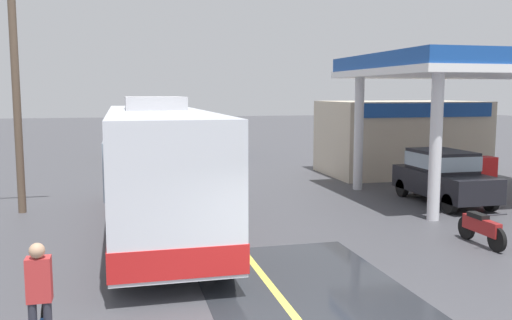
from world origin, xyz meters
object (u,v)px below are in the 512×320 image
car_trailing_behind_bus (141,140)px  motorcycle_parked_forecourt (481,228)px  coach_bus_main (158,170)px  cyclist_on_shoulder (40,308)px  pedestrian_near_pump (427,169)px  minibus_opposing_lane (199,132)px  car_at_pump (443,174)px

car_trailing_behind_bus → motorcycle_parked_forecourt: bearing=-70.7°
coach_bus_main → cyclist_on_shoulder: 7.42m
motorcycle_parked_forecourt → car_trailing_behind_bus: car_trailing_behind_bus is taller
pedestrian_near_pump → minibus_opposing_lane: bearing=114.5°
minibus_opposing_lane → motorcycle_parked_forecourt: (4.07, -21.08, -1.03)m
coach_bus_main → motorcycle_parked_forecourt: size_ratio=6.13×
car_at_pump → minibus_opposing_lane: bearing=110.8°
car_trailing_behind_bus → minibus_opposing_lane: bearing=-6.1°
coach_bus_main → cyclist_on_shoulder: (-2.14, -7.04, -0.94)m
minibus_opposing_lane → cyclist_on_shoulder: minibus_opposing_lane is taller
cyclist_on_shoulder → motorcycle_parked_forecourt: cyclist_on_shoulder is taller
minibus_opposing_lane → pedestrian_near_pump: size_ratio=3.69×
minibus_opposing_lane → motorcycle_parked_forecourt: 21.50m
coach_bus_main → pedestrian_near_pump: coach_bus_main is taller
motorcycle_parked_forecourt → car_at_pump: bearing=67.3°
coach_bus_main → car_trailing_behind_bus: bearing=89.3°
coach_bus_main → car_trailing_behind_bus: coach_bus_main is taller
minibus_opposing_lane → motorcycle_parked_forecourt: bearing=-79.1°
coach_bus_main → cyclist_on_shoulder: bearing=-106.9°
coach_bus_main → minibus_opposing_lane: (3.66, 17.75, -0.25)m
cyclist_on_shoulder → car_at_pump: bearing=35.9°
minibus_opposing_lane → motorcycle_parked_forecourt: size_ratio=3.41×
coach_bus_main → car_trailing_behind_bus: 18.14m
car_at_pump → car_trailing_behind_bus: same height
cyclist_on_shoulder → motorcycle_parked_forecourt: (9.87, 3.71, -0.34)m
minibus_opposing_lane → car_trailing_behind_bus: 3.49m
coach_bus_main → car_trailing_behind_bus: size_ratio=2.63×
car_at_pump → car_trailing_behind_bus: size_ratio=1.00×
pedestrian_near_pump → cyclist_on_shoulder: bearing=-140.0°
motorcycle_parked_forecourt → minibus_opposing_lane: bearing=100.9°
cyclist_on_shoulder → car_trailing_behind_bus: 25.27m
pedestrian_near_pump → car_trailing_behind_bus: 17.85m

